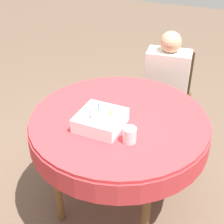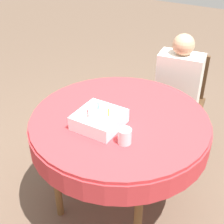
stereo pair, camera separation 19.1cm
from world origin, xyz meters
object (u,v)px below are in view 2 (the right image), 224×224
chair (178,98)px  birthday_cake (99,119)px  drinking_glass (125,136)px  person (178,85)px

chair → birthday_cake: size_ratio=3.19×
birthday_cake → chair: bearing=83.3°
drinking_glass → chair: bearing=94.2°
person → drinking_glass: bearing=-93.8°
person → birthday_cake: 1.01m
chair → drinking_glass: 1.21m
chair → drinking_glass: (0.08, -1.15, 0.36)m
person → drinking_glass: person is taller
person → birthday_cake: (-0.14, -0.98, 0.18)m
person → drinking_glass: size_ratio=11.83×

